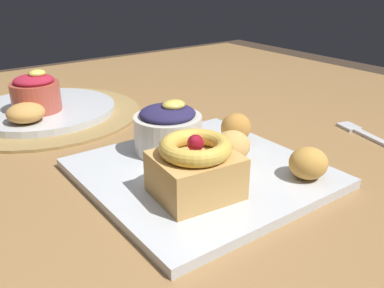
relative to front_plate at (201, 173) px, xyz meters
name	(u,v)px	position (x,y,z in m)	size (l,w,h in m)	color
dining_table	(102,173)	(-0.04, 0.24, -0.09)	(1.51, 1.09, 0.73)	olive
woven_placemat	(45,114)	(-0.08, 0.37, 0.00)	(0.35, 0.35, 0.01)	#997A47
front_plate	(201,173)	(0.00, 0.00, 0.00)	(0.28, 0.28, 0.01)	silver
cake_slice	(195,168)	(-0.05, -0.05, 0.04)	(0.10, 0.09, 0.07)	tan
berry_ramekin	(168,129)	(0.00, 0.07, 0.04)	(0.10, 0.10, 0.07)	silver
fritter_front	(308,163)	(0.09, -0.10, 0.03)	(0.05, 0.05, 0.04)	gold
fritter_middle	(236,128)	(0.10, 0.04, 0.03)	(0.05, 0.04, 0.04)	#BC7F38
fritter_back	(232,146)	(0.05, 0.00, 0.03)	(0.05, 0.05, 0.04)	tan
back_plate	(44,110)	(-0.08, 0.37, 0.01)	(0.26, 0.26, 0.01)	silver
back_ramekin	(36,93)	(-0.10, 0.35, 0.04)	(0.08, 0.08, 0.07)	#B24C3D
back_pastry	(26,113)	(-0.13, 0.30, 0.03)	(0.06, 0.06, 0.03)	#C68E47
fork	(363,134)	(0.30, -0.04, 0.00)	(0.05, 0.13, 0.00)	silver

